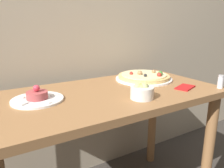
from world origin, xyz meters
The scene contains 6 objects.
dining_table centered at (0.00, 0.31, 0.62)m, with size 1.21×0.62×0.74m.
pizza_plate centered at (0.33, 0.42, 0.75)m, with size 0.35×0.35×0.06m.
tartare_plate centered at (-0.34, 0.35, 0.75)m, with size 0.23×0.23×0.07m.
small_bowl centered at (0.09, 0.14, 0.77)m, with size 0.11×0.11×0.07m.
napkin centered at (0.40, 0.15, 0.74)m, with size 0.14×0.11×0.01m.
salt_shaker centered at (0.56, 0.05, 0.77)m, with size 0.03×0.03×0.07m.
Camera 1 is at (-0.53, -0.62, 1.07)m, focal length 35.00 mm.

